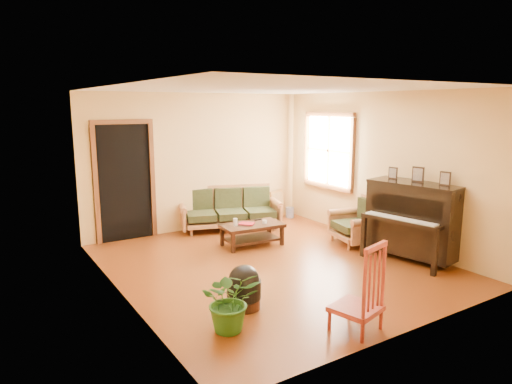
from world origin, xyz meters
TOP-DOWN VIEW (x-y plane):
  - floor at (0.00, 0.00)m, footprint 5.00×5.00m
  - doorway at (-1.45, 2.48)m, footprint 1.08×0.16m
  - window at (2.21, 1.30)m, footprint 0.12×1.36m
  - sofa at (0.44, 2.08)m, footprint 2.07×1.37m
  - coffee_table at (0.24, 0.97)m, footprint 1.08×0.65m
  - armchair at (1.79, 0.09)m, footprint 0.94×0.97m
  - piano at (1.98, -0.96)m, footprint 1.04×1.50m
  - footstool at (-1.14, -1.06)m, footprint 0.43×0.43m
  - red_chair at (-0.41, -2.16)m, footprint 0.57×0.61m
  - leaning_frame at (1.76, 2.36)m, footprint 0.46×0.28m
  - ceramic_crock at (1.97, 2.21)m, footprint 0.23×0.23m
  - potted_plant at (-1.54, -1.46)m, footprint 0.77×0.72m
  - book at (0.08, 0.94)m, footprint 0.29×0.31m
  - candle at (-0.05, 1.03)m, footprint 0.09×0.09m
  - glass_jar at (0.45, 0.91)m, footprint 0.11×0.11m
  - remote at (0.48, 1.15)m, footprint 0.14×0.05m

SIDE VIEW (x-z plane):
  - floor at x=0.00m, z-range 0.00..0.00m
  - ceramic_crock at x=1.97m, z-range 0.00..0.22m
  - coffee_table at x=0.24m, z-range 0.00..0.38m
  - footstool at x=-1.14m, z-range 0.00..0.39m
  - leaning_frame at x=1.76m, z-range 0.00..0.61m
  - potted_plant at x=-1.54m, z-range 0.00..0.69m
  - remote at x=0.48m, z-range 0.38..0.39m
  - book at x=0.08m, z-range 0.38..0.40m
  - glass_jar at x=0.45m, z-range 0.38..0.43m
  - armchair at x=1.79m, z-range 0.00..0.82m
  - sofa at x=0.44m, z-range 0.00..0.82m
  - candle at x=-0.05m, z-range 0.38..0.50m
  - red_chair at x=-0.41m, z-range 0.00..0.99m
  - piano at x=1.98m, z-range 0.00..1.21m
  - doorway at x=-1.45m, z-range 0.00..2.05m
  - window at x=2.21m, z-range 0.77..2.23m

